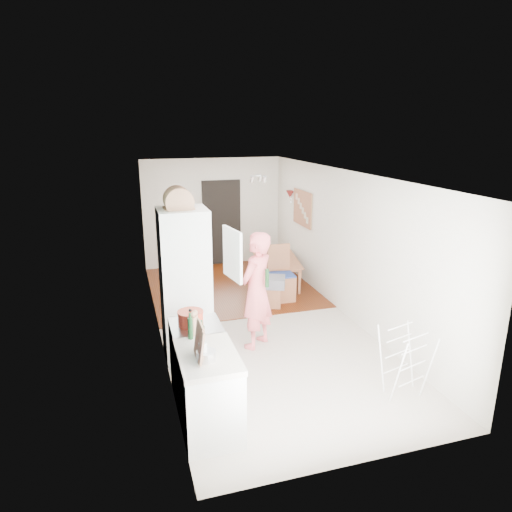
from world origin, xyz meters
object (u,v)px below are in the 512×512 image
stool (273,297)px  dining_table (277,273)px  drying_rack (405,362)px  person (256,280)px  dining_chair (282,274)px

stool → dining_table: bearing=66.9°
stool → drying_rack: 3.20m
person → dining_table: person is taller
stool → drying_rack: (0.64, -3.13, 0.24)m
person → dining_chair: (0.99, 1.64, -0.52)m
dining_chair → person: bearing=-118.6°
dining_chair → stool: dining_chair is taller
person → dining_chair: person is taller
stool → person: bearing=-117.9°
dining_table → drying_rack: size_ratio=1.53×
person → drying_rack: bearing=86.2°
dining_chair → drying_rack: size_ratio=1.21×
stool → drying_rack: bearing=-78.4°
dining_chair → stool: bearing=-131.4°
dining_chair → stool: size_ratio=2.73×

